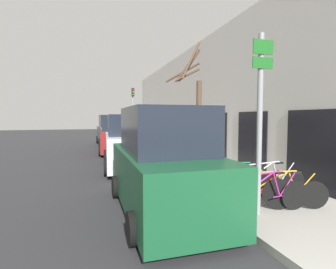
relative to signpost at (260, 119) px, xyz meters
name	(u,v)px	position (x,y,z in m)	size (l,w,h in m)	color
ground_plane	(132,167)	(-1.66, 6.83, -2.20)	(80.00, 80.00, 0.00)	#28282B
sidewalk_curb	(169,155)	(0.94, 9.63, -2.12)	(3.20, 32.00, 0.15)	#9E9B93
building_facade	(198,101)	(2.69, 9.55, 1.02)	(0.23, 32.00, 6.50)	silver
signpost	(260,119)	(0.00, 0.00, 0.00)	(0.49, 0.14, 3.83)	gray
bicycle_0	(264,196)	(0.14, 0.00, -1.66)	(2.28, 0.44, 0.92)	black
bicycle_1	(278,192)	(0.66, 0.18, -1.66)	(2.16, 0.83, 0.89)	black
bicycle_2	(240,190)	(-0.16, 0.46, -1.63)	(2.18, 1.03, 0.98)	black
bicycle_3	(264,184)	(0.75, 0.80, -1.63)	(2.52, 0.44, 0.98)	black
bicycle_4	(233,182)	(0.16, 1.28, -1.65)	(2.15, 1.08, 0.94)	black
parked_car_0	(163,166)	(-1.81, 1.09, -1.09)	(2.12, 4.63, 2.47)	#144728
parked_car_1	(128,144)	(-1.82, 6.75, -1.12)	(2.30, 4.81, 2.36)	#B2B7BC
parked_car_2	(116,137)	(-1.85, 12.00, -1.19)	(2.26, 4.48, 2.23)	maroon
parked_car_3	(110,131)	(-1.83, 17.06, -1.10)	(2.10, 4.41, 2.43)	#51565B
pedestrian_near	(173,137)	(0.93, 8.90, -1.01)	(0.46, 0.40, 1.79)	#4C3D2D
pedestrian_far	(171,138)	(0.58, 8.13, -1.02)	(0.46, 0.40, 1.78)	#1E2338
street_tree	(196,117)	(-0.09, 3.21, 0.06)	(1.09, 0.91, 4.52)	#4C3828
traffic_light	(133,107)	(-0.13, 15.76, 0.84)	(0.20, 0.30, 4.50)	gray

